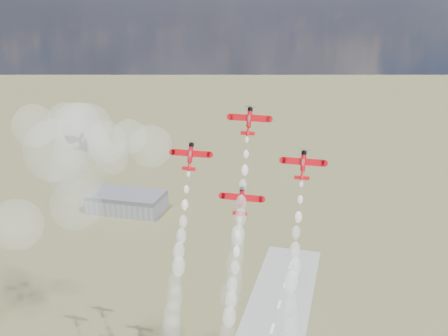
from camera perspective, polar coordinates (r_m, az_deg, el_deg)
name	(u,v)px	position (r m, az deg, el deg)	size (l,w,h in m)	color
hangar	(127,202)	(368.94, -10.50, -3.64)	(50.00, 28.00, 13.00)	gray
plane_lead	(249,120)	(144.57, 2.75, 5.20)	(11.12, 5.32, 7.48)	red
plane_left	(190,156)	(146.90, -3.69, 1.32)	(11.12, 5.32, 7.48)	red
plane_right	(303,164)	(140.68, 8.60, 0.39)	(11.12, 5.32, 7.48)	red
plane_slot	(241,200)	(142.18, 1.89, -3.52)	(11.12, 5.32, 7.48)	red
smoke_trail_lead	(235,263)	(142.74, 1.19, -10.30)	(5.55, 20.42, 41.96)	white
smoke_trail_left	(175,297)	(147.92, -5.40, -13.81)	(5.43, 20.98, 42.04)	white
smoke_trail_right	(290,313)	(141.73, 7.20, -15.43)	(5.57, 20.89, 42.00)	white
drifted_smoke_cloud	(73,161)	(185.00, -16.08, 0.75)	(60.26, 38.56, 52.42)	white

